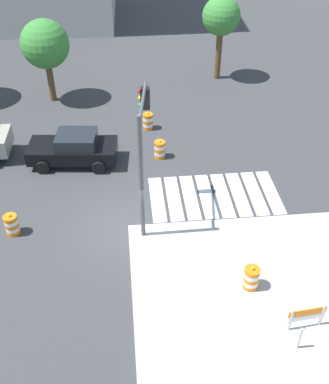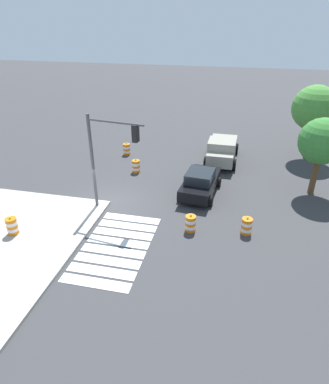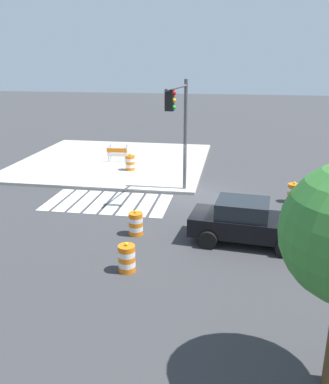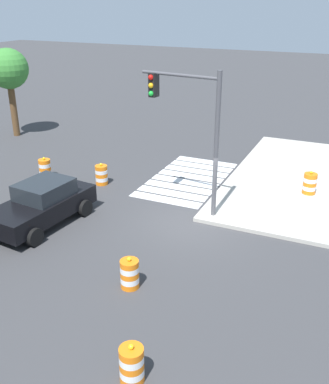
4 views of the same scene
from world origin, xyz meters
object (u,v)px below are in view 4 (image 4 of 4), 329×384
at_px(traffic_barrel_crosswalk_end, 130,274).
at_px(traffic_barrel_median_near, 132,365).
at_px(traffic_barrel_near_corner, 102,175).
at_px(traffic_light_pole, 190,116).
at_px(traffic_barrel_median_far, 45,168).
at_px(street_tree_streetside_far, 8,70).
at_px(traffic_barrel_on_sidewalk, 310,183).
at_px(sports_car, 42,204).

distance_m(traffic_barrel_crosswalk_end, traffic_barrel_median_near, 3.57).
relative_size(traffic_barrel_near_corner, traffic_light_pole, 0.19).
height_order(traffic_barrel_crosswalk_end, traffic_barrel_median_far, same).
height_order(traffic_barrel_near_corner, traffic_barrel_median_far, same).
xyz_separation_m(traffic_barrel_median_near, street_tree_streetside_far, (14.32, 15.78, 3.52)).
height_order(traffic_barrel_median_far, street_tree_streetside_far, street_tree_streetside_far).
bearing_deg(traffic_barrel_near_corner, traffic_light_pole, -102.77).
relative_size(traffic_barrel_median_far, street_tree_streetside_far, 0.19).
bearing_deg(street_tree_streetside_far, traffic_light_pole, -112.61).
xyz_separation_m(traffic_barrel_near_corner, traffic_barrel_on_sidewalk, (2.47, -8.89, 0.15)).
distance_m(traffic_barrel_median_far, traffic_light_pole, 8.34).
distance_m(traffic_barrel_crosswalk_end, traffic_barrel_median_far, 10.01).
xyz_separation_m(traffic_barrel_on_sidewalk, street_tree_streetside_far, (2.18, 17.93, 3.37)).
height_order(sports_car, traffic_barrel_near_corner, sports_car).
distance_m(traffic_barrel_crosswalk_end, traffic_barrel_on_sidewalk, 9.83).
height_order(traffic_barrel_median_near, traffic_barrel_on_sidewalk, traffic_barrel_on_sidewalk).
bearing_deg(traffic_barrel_near_corner, traffic_barrel_on_sidewalk, -74.45).
bearing_deg(traffic_barrel_median_far, traffic_barrel_near_corner, -82.22).
bearing_deg(sports_car, traffic_barrel_median_near, -128.98).
height_order(traffic_barrel_median_near, traffic_light_pole, traffic_light_pole).
xyz_separation_m(traffic_barrel_near_corner, traffic_barrel_crosswalk_end, (-6.55, -5.00, 0.00)).
relative_size(sports_car, traffic_barrel_crosswalk_end, 4.38).
bearing_deg(traffic_barrel_on_sidewalk, traffic_barrel_near_corner, 105.55).
distance_m(sports_car, traffic_barrel_median_near, 8.62).
height_order(sports_car, traffic_barrel_on_sidewalk, sports_car).
distance_m(traffic_barrel_median_near, traffic_barrel_on_sidewalk, 12.33).
bearing_deg(traffic_light_pole, traffic_barrel_near_corner, 77.23).
distance_m(traffic_barrel_near_corner, traffic_barrel_crosswalk_end, 8.24).
xyz_separation_m(sports_car, traffic_light_pole, (3.20, -4.62, 3.10)).
distance_m(traffic_light_pole, street_tree_streetside_far, 14.85).
distance_m(traffic_barrel_near_corner, traffic_barrel_median_far, 2.92).
bearing_deg(traffic_barrel_median_far, traffic_barrel_median_near, -133.92).
xyz_separation_m(sports_car, traffic_barrel_median_near, (-5.42, -6.69, -0.36)).
bearing_deg(sports_car, traffic_barrel_crosswalk_end, -114.83).
height_order(traffic_barrel_median_far, traffic_barrel_on_sidewalk, traffic_barrel_on_sidewalk).
bearing_deg(traffic_barrel_crosswalk_end, traffic_barrel_near_corner, 37.37).
bearing_deg(street_tree_streetside_far, traffic_barrel_median_near, -132.23).
relative_size(traffic_barrel_median_near, traffic_light_pole, 0.19).
height_order(traffic_barrel_median_near, traffic_barrel_median_far, same).
relative_size(traffic_barrel_near_corner, traffic_barrel_on_sidewalk, 1.00).
bearing_deg(street_tree_streetside_far, sports_car, -134.42).
xyz_separation_m(traffic_barrel_crosswalk_end, traffic_barrel_median_near, (-3.12, -1.74, 0.00)).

